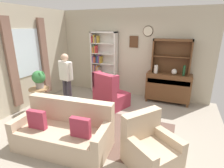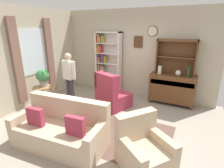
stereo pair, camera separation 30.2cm
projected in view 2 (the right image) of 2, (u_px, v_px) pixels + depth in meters
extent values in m
cube|color=#9E9384|center=(105.00, 122.00, 4.35)|extent=(5.40, 4.60, 0.02)
cube|color=#BCB299|center=(136.00, 54.00, 5.72)|extent=(5.00, 0.06, 2.80)
cylinder|color=beige|center=(152.00, 31.00, 5.24)|extent=(0.28, 0.03, 0.28)
torus|color=#382314|center=(152.00, 31.00, 5.24)|extent=(0.31, 0.02, 0.31)
cube|color=#4C2D19|center=(138.00, 42.00, 5.53)|extent=(0.28, 0.03, 0.36)
cube|color=#BCB299|center=(26.00, 58.00, 4.99)|extent=(0.06, 4.20, 2.80)
cube|color=silver|center=(33.00, 52.00, 5.12)|extent=(0.02, 0.90, 1.30)
cube|color=#7F5B4C|center=(17.00, 62.00, 4.67)|extent=(0.08, 0.24, 2.30)
cube|color=#7F5B4C|center=(50.00, 56.00, 5.65)|extent=(0.08, 0.24, 2.30)
cube|color=brown|center=(106.00, 130.00, 4.01)|extent=(2.82, 1.67, 0.01)
cube|color=silver|center=(98.00, 62.00, 6.23)|extent=(0.04, 0.30, 2.10)
cube|color=silver|center=(120.00, 64.00, 5.86)|extent=(0.04, 0.30, 2.10)
cube|color=silver|center=(108.00, 32.00, 5.73)|extent=(0.90, 0.30, 0.04)
cube|color=silver|center=(109.00, 91.00, 6.37)|extent=(0.90, 0.30, 0.04)
cube|color=silver|center=(110.00, 63.00, 6.17)|extent=(0.90, 0.01, 2.10)
cube|color=silver|center=(109.00, 82.00, 6.26)|extent=(0.86, 0.30, 0.02)
cube|color=#337247|center=(99.00, 87.00, 6.48)|extent=(0.04, 0.21, 0.19)
cube|color=#723F7F|center=(100.00, 86.00, 6.45)|extent=(0.03, 0.23, 0.27)
cube|color=#723F7F|center=(101.00, 86.00, 6.43)|extent=(0.03, 0.15, 0.26)
cube|color=gold|center=(102.00, 86.00, 6.42)|extent=(0.02, 0.22, 0.24)
cube|color=#CC7233|center=(103.00, 87.00, 6.42)|extent=(0.02, 0.13, 0.19)
cube|color=#B22D33|center=(103.00, 86.00, 6.39)|extent=(0.04, 0.13, 0.27)
cube|color=#B22D33|center=(104.00, 87.00, 6.38)|extent=(0.02, 0.18, 0.22)
cube|color=#723F7F|center=(105.00, 87.00, 6.36)|extent=(0.03, 0.23, 0.25)
cube|color=#CC7233|center=(106.00, 87.00, 6.35)|extent=(0.03, 0.18, 0.25)
cube|color=silver|center=(109.00, 73.00, 6.15)|extent=(0.86, 0.30, 0.02)
cube|color=#723F7F|center=(99.00, 77.00, 6.36)|extent=(0.04, 0.21, 0.28)
cube|color=#723F7F|center=(100.00, 78.00, 6.36)|extent=(0.02, 0.11, 0.21)
cube|color=gold|center=(101.00, 78.00, 6.34)|extent=(0.04, 0.12, 0.19)
cube|color=#B22D33|center=(101.00, 78.00, 6.32)|extent=(0.03, 0.15, 0.21)
cube|color=#723F7F|center=(103.00, 77.00, 6.30)|extent=(0.04, 0.16, 0.27)
cube|color=silver|center=(108.00, 63.00, 6.05)|extent=(0.86, 0.30, 0.02)
cube|color=#723F7F|center=(98.00, 68.00, 6.26)|extent=(0.03, 0.12, 0.26)
cube|color=gold|center=(99.00, 68.00, 6.24)|extent=(0.03, 0.16, 0.26)
cube|color=#723F7F|center=(100.00, 68.00, 6.23)|extent=(0.02, 0.20, 0.25)
cube|color=#CC7233|center=(101.00, 69.00, 6.23)|extent=(0.02, 0.15, 0.20)
cube|color=gray|center=(102.00, 68.00, 6.20)|extent=(0.04, 0.12, 0.28)
cube|color=#CC7233|center=(103.00, 69.00, 6.19)|extent=(0.03, 0.19, 0.22)
cube|color=gray|center=(104.00, 69.00, 6.18)|extent=(0.03, 0.20, 0.19)
cube|color=silver|center=(108.00, 53.00, 5.94)|extent=(0.86, 0.30, 0.02)
cube|color=#723F7F|center=(98.00, 59.00, 6.16)|extent=(0.04, 0.15, 0.21)
cube|color=#CC7233|center=(99.00, 60.00, 6.15)|extent=(0.03, 0.14, 0.19)
cube|color=#B22D33|center=(100.00, 60.00, 6.13)|extent=(0.03, 0.14, 0.20)
cube|color=#3F3833|center=(101.00, 60.00, 6.11)|extent=(0.04, 0.13, 0.20)
cube|color=#284C8C|center=(102.00, 59.00, 6.09)|extent=(0.03, 0.10, 0.23)
cube|color=#284C8C|center=(103.00, 59.00, 6.08)|extent=(0.02, 0.14, 0.23)
cube|color=#723F7F|center=(104.00, 59.00, 6.05)|extent=(0.03, 0.18, 0.29)
cube|color=#284C8C|center=(105.00, 60.00, 6.05)|extent=(0.02, 0.11, 0.22)
cube|color=gold|center=(106.00, 59.00, 6.04)|extent=(0.03, 0.22, 0.23)
cube|color=silver|center=(108.00, 43.00, 5.84)|extent=(0.86, 0.30, 0.02)
cube|color=#CC7233|center=(98.00, 50.00, 6.06)|extent=(0.04, 0.13, 0.19)
cube|color=#337247|center=(99.00, 49.00, 6.03)|extent=(0.03, 0.12, 0.28)
cube|color=#CC7233|center=(100.00, 49.00, 6.02)|extent=(0.04, 0.19, 0.24)
cube|color=#B22D33|center=(101.00, 49.00, 6.00)|extent=(0.04, 0.14, 0.25)
cube|color=#B22D33|center=(98.00, 39.00, 5.95)|extent=(0.03, 0.18, 0.21)
cube|color=#723F7F|center=(99.00, 39.00, 5.94)|extent=(0.03, 0.13, 0.23)
cube|color=gold|center=(100.00, 39.00, 5.91)|extent=(0.03, 0.24, 0.26)
cube|color=gray|center=(101.00, 40.00, 5.91)|extent=(0.04, 0.16, 0.19)
cube|color=#3F3833|center=(102.00, 39.00, 5.88)|extent=(0.04, 0.14, 0.25)
cube|color=gold|center=(103.00, 39.00, 5.87)|extent=(0.02, 0.19, 0.23)
cube|color=brown|center=(172.00, 88.00, 5.23)|extent=(1.30, 0.45, 0.82)
cube|color=brown|center=(150.00, 101.00, 5.48)|extent=(0.06, 0.06, 0.10)
cube|color=brown|center=(191.00, 108.00, 4.97)|extent=(0.06, 0.06, 0.10)
cube|color=brown|center=(152.00, 97.00, 5.78)|extent=(0.06, 0.06, 0.10)
cube|color=brown|center=(192.00, 104.00, 5.27)|extent=(0.06, 0.06, 0.10)
cube|color=#492C18|center=(172.00, 84.00, 4.98)|extent=(1.20, 0.01, 0.14)
cube|color=brown|center=(157.00, 56.00, 5.24)|extent=(0.04, 0.26, 1.00)
cube|color=brown|center=(196.00, 59.00, 4.79)|extent=(0.04, 0.26, 1.00)
cube|color=brown|center=(178.00, 40.00, 4.87)|extent=(1.10, 0.26, 0.06)
cube|color=brown|center=(176.00, 57.00, 5.02)|extent=(1.06, 0.26, 0.02)
cube|color=brown|center=(176.00, 57.00, 5.12)|extent=(1.10, 0.01, 1.00)
cylinder|color=beige|center=(160.00, 70.00, 5.16)|extent=(0.11, 0.11, 0.24)
ellipsoid|color=beige|center=(178.00, 73.00, 4.96)|extent=(0.15, 0.15, 0.17)
cylinder|color=#194223|center=(188.00, 72.00, 4.81)|extent=(0.07, 0.07, 0.30)
cube|color=#C6AD8E|center=(60.00, 136.00, 3.45)|extent=(1.86, 1.00, 0.42)
cube|color=#C6AD8E|center=(68.00, 108.00, 3.59)|extent=(1.81, 0.35, 0.48)
cube|color=#C6AD8E|center=(28.00, 123.00, 3.71)|extent=(0.21, 0.86, 0.60)
cube|color=#C6AD8E|center=(98.00, 142.00, 3.13)|extent=(0.21, 0.86, 0.60)
cube|color=#A33347|center=(35.00, 117.00, 3.38)|extent=(0.37, 0.13, 0.36)
cube|color=#A33347|center=(75.00, 126.00, 3.06)|extent=(0.37, 0.13, 0.36)
cube|color=white|center=(67.00, 97.00, 3.52)|extent=(0.37, 0.21, 0.00)
cube|color=#C6AD8E|center=(145.00, 157.00, 2.89)|extent=(1.07, 1.07, 0.40)
cube|color=#C6AD8E|center=(136.00, 125.00, 3.01)|extent=(0.59, 0.71, 0.48)
cube|color=#C6AD8E|center=(129.00, 159.00, 2.74)|extent=(0.71, 0.58, 0.55)
cube|color=#C6AD8E|center=(160.00, 148.00, 3.00)|extent=(0.71, 0.58, 0.55)
cube|color=#A33347|center=(114.00, 100.00, 5.15)|extent=(1.02, 1.03, 0.42)
cube|color=#A33347|center=(106.00, 85.00, 4.79)|extent=(0.80, 0.47, 0.63)
cube|color=#A33347|center=(115.00, 84.00, 4.55)|extent=(0.20, 0.30, 0.44)
cube|color=#A33347|center=(99.00, 79.00, 5.03)|extent=(0.20, 0.30, 0.44)
cylinder|color=#997047|center=(42.00, 87.00, 4.87)|extent=(0.52, 0.52, 0.03)
cylinder|color=#997047|center=(44.00, 98.00, 4.98)|extent=(0.08, 0.08, 0.64)
cylinder|color=#997047|center=(45.00, 108.00, 5.07)|extent=(0.36, 0.36, 0.03)
cylinder|color=gray|center=(43.00, 83.00, 4.87)|extent=(0.20, 0.20, 0.16)
sphere|color=#387F42|center=(42.00, 76.00, 4.80)|extent=(0.35, 0.35, 0.35)
ellipsoid|color=#387F42|center=(46.00, 74.00, 4.77)|extent=(0.10, 0.06, 0.24)
ellipsoid|color=#387F42|center=(43.00, 75.00, 4.69)|extent=(0.10, 0.06, 0.24)
cylinder|color=beige|center=(58.00, 110.00, 4.88)|extent=(0.11, 0.11, 0.09)
sphere|color=#2D6B33|center=(58.00, 106.00, 4.84)|extent=(0.19, 0.19, 0.19)
ellipsoid|color=#2D6B33|center=(60.00, 105.00, 4.85)|extent=(0.06, 0.03, 0.14)
ellipsoid|color=#2D6B33|center=(60.00, 105.00, 4.83)|extent=(0.06, 0.03, 0.14)
ellipsoid|color=#2D6B33|center=(60.00, 105.00, 4.87)|extent=(0.06, 0.03, 0.14)
ellipsoid|color=#2D6B33|center=(59.00, 106.00, 4.81)|extent=(0.06, 0.03, 0.14)
cylinder|color=#38333D|center=(69.00, 91.00, 5.24)|extent=(0.14, 0.14, 0.82)
cylinder|color=#38333D|center=(72.00, 93.00, 5.13)|extent=(0.14, 0.14, 0.82)
cube|color=silver|center=(69.00, 70.00, 4.98)|extent=(0.37, 0.27, 0.52)
sphere|color=tan|center=(68.00, 57.00, 4.86)|extent=(0.24, 0.24, 0.20)
cylinder|color=silver|center=(64.00, 68.00, 5.10)|extent=(0.09, 0.09, 0.48)
cylinder|color=silver|center=(74.00, 70.00, 4.84)|extent=(0.09, 0.09, 0.48)
cube|color=brown|center=(89.00, 110.00, 4.09)|extent=(0.80, 0.50, 0.03)
cube|color=brown|center=(71.00, 118.00, 4.13)|extent=(0.05, 0.05, 0.39)
cube|color=brown|center=(98.00, 126.00, 3.81)|extent=(0.05, 0.05, 0.39)
cube|color=brown|center=(82.00, 111.00, 4.50)|extent=(0.05, 0.05, 0.39)
cube|color=brown|center=(107.00, 117.00, 4.19)|extent=(0.05, 0.05, 0.39)
cube|color=#CC7233|center=(83.00, 108.00, 4.11)|extent=(0.18, 0.10, 0.03)
cube|color=#284C8C|center=(83.00, 107.00, 4.10)|extent=(0.18, 0.14, 0.02)
cube|color=#CC7233|center=(83.00, 106.00, 4.09)|extent=(0.17, 0.12, 0.03)
cube|color=#3F3833|center=(83.00, 105.00, 4.09)|extent=(0.19, 0.16, 0.03)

